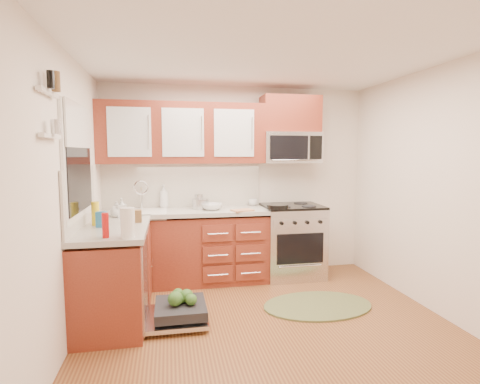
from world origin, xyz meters
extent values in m
plane|color=brown|center=(0.00, 0.00, 0.00)|extent=(3.50, 3.50, 0.00)
plane|color=white|center=(0.00, 0.00, 2.50)|extent=(3.50, 3.50, 0.00)
cube|color=silver|center=(0.00, 1.75, 1.25)|extent=(3.50, 0.04, 2.50)
cube|color=silver|center=(0.00, -1.75, 1.25)|extent=(3.50, 0.04, 2.50)
cube|color=silver|center=(-1.75, 0.00, 1.25)|extent=(0.04, 3.50, 2.50)
cube|color=silver|center=(1.75, 0.00, 1.25)|extent=(0.04, 3.50, 2.50)
cube|color=maroon|center=(-0.73, 1.45, 0.42)|extent=(2.05, 0.60, 0.85)
cube|color=maroon|center=(-1.45, 0.52, 0.42)|extent=(0.60, 1.25, 0.85)
cube|color=#B6B2A6|center=(-0.72, 1.44, 0.90)|extent=(2.07, 0.64, 0.05)
cube|color=#B6B2A6|center=(-1.44, 0.53, 0.90)|extent=(0.64, 1.27, 0.05)
cube|color=beige|center=(-0.73, 1.74, 1.21)|extent=(2.05, 0.02, 0.57)
cube|color=beige|center=(-1.74, 0.52, 1.21)|extent=(0.02, 1.25, 0.57)
cube|color=maroon|center=(0.68, 1.57, 2.13)|extent=(0.76, 0.35, 0.47)
cube|color=white|center=(-1.71, 0.50, 1.88)|extent=(0.02, 0.96, 0.40)
cube|color=white|center=(-1.72, -0.35, 2.05)|extent=(0.04, 0.40, 0.03)
cube|color=white|center=(-1.72, -0.35, 1.75)|extent=(0.04, 0.40, 0.03)
cylinder|color=black|center=(0.40, 1.18, 0.97)|extent=(0.31, 0.31, 0.05)
cylinder|color=silver|center=(-0.52, 1.50, 0.99)|extent=(0.24, 0.24, 0.13)
cube|color=tan|center=(-0.03, 1.22, 0.93)|extent=(0.30, 0.24, 0.02)
cylinder|color=silver|center=(-0.53, 1.56, 1.02)|extent=(0.11, 0.11, 0.18)
cylinder|color=white|center=(-1.25, -0.02, 1.05)|extent=(0.13, 0.13, 0.25)
cylinder|color=yellow|center=(-1.62, 0.61, 1.04)|extent=(0.08, 0.08, 0.23)
cylinder|color=#B8100F|center=(-1.43, 0.02, 1.03)|extent=(0.06, 0.06, 0.21)
cube|color=brown|center=(-1.25, 0.70, 0.99)|extent=(0.13, 0.09, 0.13)
cube|color=teal|center=(-1.55, 0.49, 1.00)|extent=(0.10, 0.07, 0.15)
imported|color=#999999|center=(-0.36, 1.55, 0.95)|extent=(0.30, 0.30, 0.06)
imported|color=#999999|center=(-0.39, 1.37, 0.96)|extent=(0.30, 0.30, 0.08)
imported|color=#999999|center=(0.20, 1.65, 0.97)|extent=(0.15, 0.15, 0.09)
imported|color=#999999|center=(-0.97, 1.68, 1.07)|extent=(0.15, 0.15, 0.30)
imported|color=#999999|center=(-1.42, 1.05, 1.03)|extent=(0.11, 0.11, 0.21)
imported|color=#999999|center=(-1.48, 1.05, 1.01)|extent=(0.18, 0.18, 0.18)
camera|label=1|loc=(-0.91, -3.21, 1.63)|focal=28.00mm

